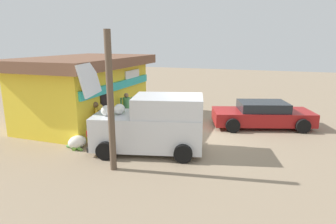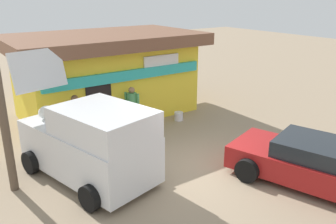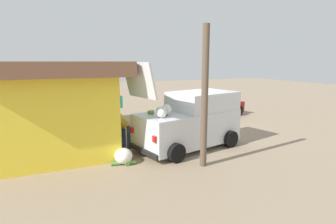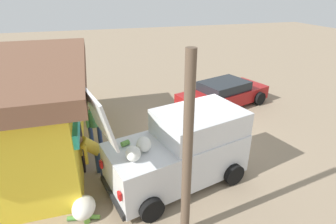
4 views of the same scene
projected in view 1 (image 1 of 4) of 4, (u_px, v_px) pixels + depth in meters
The scene contains 9 objects.
ground_plane at pixel (200, 134), 12.39m from camera, with size 60.00×60.00×0.00m, color gray.
storefront_bar at pixel (86, 88), 13.97m from camera, with size 7.21×4.41×3.16m.
delivery_van at pixel (152, 124), 10.26m from camera, with size 2.83×4.41×3.13m.
parked_sedan at pixel (262, 115), 13.33m from camera, with size 3.09×4.75×1.18m.
vendor_standing at pixel (127, 107), 13.33m from camera, with size 0.47×0.50×1.58m.
customer_bending at pixel (104, 116), 11.75m from camera, with size 0.65×0.77×1.50m.
unloaded_banana_pile at pixel (77, 142), 10.70m from camera, with size 0.82×0.83×0.47m.
paint_bucket at pixel (146, 113), 15.24m from camera, with size 0.34×0.34×0.32m, color silver.
utility_pole at pixel (111, 103), 8.48m from camera, with size 0.20×0.20×4.21m, color brown.
Camera 1 is at (-11.60, -2.61, 3.88)m, focal length 30.83 mm.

